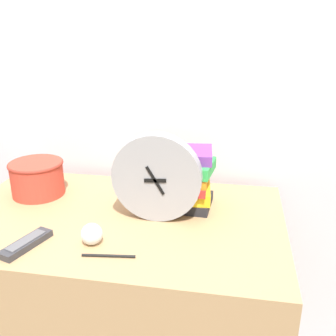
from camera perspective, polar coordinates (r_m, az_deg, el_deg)
wall_back at (r=1.58m, az=-3.46°, el=14.06°), size 6.00×0.04×2.40m
desk at (r=1.54m, az=-6.53°, el=-19.81°), size 1.08×0.68×0.77m
desk_clock at (r=1.24m, az=-1.66°, el=-1.43°), size 0.29×0.05×0.29m
book_stack at (r=1.35m, az=1.43°, el=-1.55°), size 0.26×0.19×0.20m
basket at (r=1.53m, az=-18.45°, el=-1.23°), size 0.20×0.20×0.13m
tv_remote at (r=1.21m, az=-19.89°, el=-10.27°), size 0.10×0.17×0.02m
crumpled_paper_ball at (r=1.17m, az=-11.01°, el=-9.38°), size 0.06×0.06×0.06m
pen at (r=1.12m, az=-8.62°, el=-12.49°), size 0.15×0.03×0.01m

